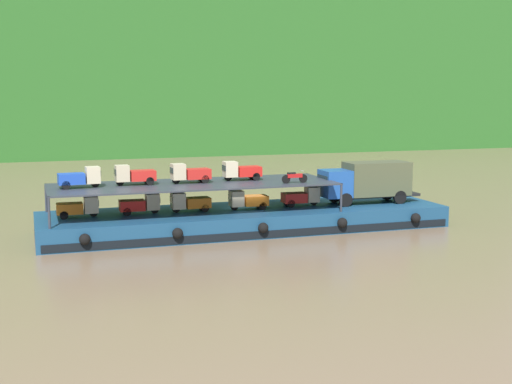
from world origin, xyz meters
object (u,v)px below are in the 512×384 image
mini_truck_upper_mid (134,175)px  mini_truck_upper_fore (190,173)px  cargo_barge (246,219)px  mini_truck_upper_bow (241,171)px  mini_truck_lower_bow (301,197)px  mini_truck_lower_fore (248,200)px  mini_truck_upper_stern (80,178)px  mini_truck_lower_stern (78,207)px  mini_truck_lower_mid (190,202)px  mini_truck_lower_aft (140,204)px  motorcycle_upper_port (294,177)px  covered_lorry (367,181)px

mini_truck_upper_mid → mini_truck_upper_fore: (3.83, -0.22, 0.00)m
cargo_barge → mini_truck_upper_bow: 3.53m
cargo_barge → mini_truck_upper_fore: bearing=173.8°
mini_truck_lower_bow → mini_truck_upper_fore: mini_truck_upper_fore is taller
mini_truck_lower_fore → mini_truck_upper_stern: bearing=177.8°
mini_truck_lower_stern → mini_truck_lower_mid: size_ratio=0.99×
mini_truck_upper_stern → mini_truck_lower_stern: bearing=151.8°
mini_truck_lower_aft → mini_truck_lower_bow: (11.82, -0.25, 0.00)m
mini_truck_upper_mid → mini_truck_upper_fore: same height
mini_truck_upper_mid → motorcycle_upper_port: bearing=-13.5°
mini_truck_lower_bow → mini_truck_upper_fore: size_ratio=1.00×
mini_truck_lower_aft → mini_truck_upper_bow: (7.39, 0.42, 2.00)m
mini_truck_lower_bow → mini_truck_upper_stern: 15.90m
mini_truck_lower_stern → mini_truck_upper_stern: size_ratio=0.99×
mini_truck_lower_stern → motorcycle_upper_port: 14.86m
mini_truck_lower_bow → mini_truck_upper_mid: mini_truck_upper_mid is taller
cargo_barge → mini_truck_lower_fore: size_ratio=10.56×
mini_truck_lower_aft → mini_truck_lower_mid: (3.43, -0.18, 0.00)m
mini_truck_upper_fore → cargo_barge: bearing=-6.2°
cargo_barge → mini_truck_upper_mid: bearing=175.2°
motorcycle_upper_port → cargo_barge: bearing=146.9°
covered_lorry → mini_truck_lower_bow: size_ratio=2.83×
mini_truck_lower_aft → mini_truck_upper_stern: mini_truck_upper_stern is taller
mini_truck_lower_fore → mini_truck_upper_bow: 2.23m
mini_truck_upper_bow → mini_truck_upper_fore: bearing=-174.7°
covered_lorry → motorcycle_upper_port: covered_lorry is taller
cargo_barge → mini_truck_lower_bow: mini_truck_lower_bow is taller
mini_truck_lower_fore → mini_truck_upper_bow: (-0.18, 0.96, 2.00)m
mini_truck_lower_mid → mini_truck_upper_stern: 7.66m
cargo_barge → mini_truck_lower_stern: (-11.62, 0.37, 1.44)m
mini_truck_lower_mid → mini_truck_upper_mid: (-3.74, 0.47, 2.00)m
mini_truck_upper_mid → mini_truck_lower_fore: bearing=-5.9°
mini_truck_lower_mid → mini_truck_lower_stern: bearing=178.6°
mini_truck_upper_stern → mini_truck_upper_mid: (3.65, 0.37, 0.00)m
mini_truck_upper_fore → motorcycle_upper_port: (6.93, -2.36, -0.26)m
cargo_barge → covered_lorry: bearing=-1.6°
mini_truck_lower_aft → mini_truck_lower_fore: same height
covered_lorry → motorcycle_upper_port: (-6.54, -1.66, 0.74)m
mini_truck_upper_stern → motorcycle_upper_port: mini_truck_upper_stern is taller
cargo_barge → mini_truck_lower_stern: 11.72m
mini_truck_lower_aft → mini_truck_upper_bow: size_ratio=1.00×
mini_truck_lower_mid → mini_truck_lower_fore: size_ratio=1.01×
mini_truck_upper_stern → mini_truck_upper_fore: size_ratio=1.00×
mini_truck_lower_fore → mini_truck_upper_mid: bearing=174.1°
mini_truck_lower_mid → mini_truck_lower_aft: bearing=176.9°
mini_truck_upper_stern → mini_truck_upper_fore: 7.48m
mini_truck_lower_bow → motorcycle_upper_port: bearing=-123.8°
mini_truck_lower_stern → mini_truck_lower_bow: size_ratio=0.99×
covered_lorry → mini_truck_lower_aft: size_ratio=2.85×
mini_truck_lower_bow → mini_truck_upper_mid: bearing=177.5°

